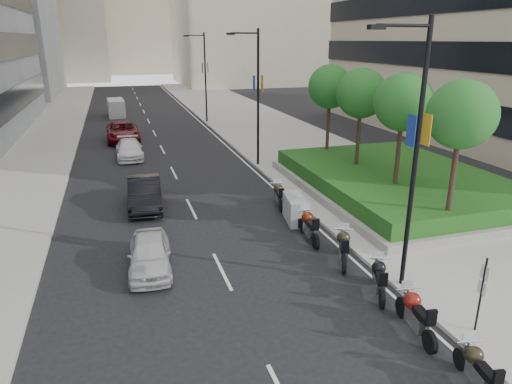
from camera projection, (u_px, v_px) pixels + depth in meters
name	position (u px, v px, depth m)	size (l,w,h in m)	color
ground	(299.00, 324.00, 14.04)	(160.00, 160.00, 0.00)	black
sidewalk_right	(268.00, 130.00, 43.71)	(10.00, 100.00, 0.15)	#9E9B93
sidewalk_left	(28.00, 144.00, 37.86)	(8.00, 100.00, 0.15)	#9E9B93
lane_edge	(213.00, 134.00, 42.26)	(0.12, 100.00, 0.01)	silver
lane_centre	(156.00, 137.00, 40.81)	(0.12, 100.00, 0.01)	silver
planter	(396.00, 188.00, 25.78)	(10.00, 14.00, 0.40)	gray
hedge	(397.00, 178.00, 25.59)	(9.40, 13.40, 0.80)	#154313
tree_0	(462.00, 115.00, 18.31)	(2.80, 2.80, 6.30)	#332319
tree_1	(403.00, 103.00, 21.93)	(2.80, 2.80, 6.30)	#332319
tree_2	(361.00, 94.00, 25.56)	(2.80, 2.80, 6.30)	#332319
tree_3	(330.00, 87.00, 29.18)	(2.80, 2.80, 6.30)	#332319
lamp_post_0	(413.00, 147.00, 14.49)	(2.34, 0.45, 9.00)	black
lamp_post_1	(256.00, 92.00, 29.90)	(2.34, 0.45, 9.00)	black
lamp_post_2	(204.00, 73.00, 46.21)	(2.34, 0.45, 9.00)	black
parking_sign	(482.00, 291.00, 13.10)	(0.06, 0.32, 2.50)	black
motorcycle_0	(478.00, 370.00, 11.27)	(0.71, 2.11, 1.06)	black
motorcycle_1	(415.00, 314.00, 13.42)	(0.80, 2.40, 1.20)	black
motorcycle_2	(379.00, 278.00, 15.51)	(1.09, 2.12, 1.13)	black
motorcycle_3	(343.00, 247.00, 17.74)	(1.18, 2.24, 1.20)	black
motorcycle_4	(309.00, 226.00, 19.71)	(0.81, 2.44, 1.21)	black
motorcycle_5	(295.00, 209.00, 21.74)	(1.15, 2.15, 1.24)	black
motorcycle_6	(279.00, 195.00, 23.73)	(0.77, 2.29, 1.15)	black
car_a	(150.00, 254.00, 17.15)	(1.55, 3.86, 1.32)	#BDBDBF
car_b	(145.00, 193.00, 23.58)	(1.63, 4.67, 1.54)	black
car_c	(129.00, 149.00, 33.51)	(1.84, 4.53, 1.32)	white
car_d	(123.00, 132.00, 39.18)	(2.65, 5.76, 1.60)	maroon
delivery_van	(116.00, 109.00, 51.65)	(1.92, 4.54, 1.87)	#B7B8BA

